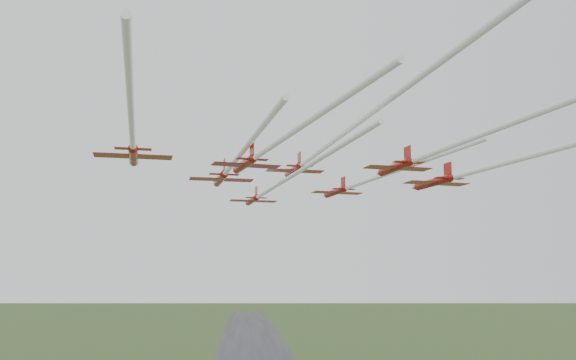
{
  "coord_description": "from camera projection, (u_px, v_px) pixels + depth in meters",
  "views": [
    {
      "loc": [
        -5.66,
        -97.87,
        35.79
      ],
      "look_at": [
        0.84,
        -3.99,
        50.49
      ],
      "focal_mm": 40.0,
      "sensor_mm": 36.0,
      "label": 1
    }
  ],
  "objects": [
    {
      "name": "jet_row3_left",
      "position": [
        132.0,
        137.0,
        72.18
      ],
      "size": [
        12.4,
        52.27,
        2.96
      ],
      "rotation": [
        0.0,
        0.0,
        0.16
      ],
      "color": "#9E160E"
    },
    {
      "name": "jet_row2_left",
      "position": [
        231.0,
        166.0,
        87.12
      ],
      "size": [
        12.22,
        51.78,
        2.88
      ],
      "rotation": [
        0.0,
        0.0,
        0.16
      ],
      "color": "#9E160E"
    },
    {
      "name": "jet_lead",
      "position": [
        275.0,
        186.0,
        94.4
      ],
      "size": [
        14.68,
        62.71,
        2.42
      ],
      "rotation": [
        0.0,
        0.0,
        0.18
      ],
      "color": "#9E160E"
    },
    {
      "name": "jet_row3_mid",
      "position": [
        327.0,
        145.0,
        74.28
      ],
      "size": [
        12.81,
        63.2,
        2.42
      ],
      "rotation": [
        0.0,
        0.0,
        0.15
      ],
      "color": "#9E160E"
    },
    {
      "name": "jet_row4_right",
      "position": [
        443.0,
        149.0,
        68.12
      ],
      "size": [
        13.8,
        49.15,
        2.47
      ],
      "rotation": [
        0.0,
        0.0,
        0.21
      ],
      "color": "#9E160E"
    },
    {
      "name": "jet_row4_left",
      "position": [
        268.0,
        149.0,
        66.62
      ],
      "size": [
        13.81,
        42.92,
        2.4
      ],
      "rotation": [
        0.0,
        0.0,
        0.25
      ],
      "color": "#9E160E"
    },
    {
      "name": "runway",
      "position": [
        255.0,
        360.0,
        288.46
      ],
      "size": [
        38.0,
        900.0,
        0.04
      ],
      "primitive_type": "cube",
      "color": "#313133",
      "rests_on": "ground"
    },
    {
      "name": "jet_row2_right",
      "position": [
        362.0,
        183.0,
        93.56
      ],
      "size": [
        13.86,
        46.48,
        2.44
      ],
      "rotation": [
        0.0,
        0.0,
        0.23
      ],
      "color": "#9E160E"
    },
    {
      "name": "jet_row3_right",
      "position": [
        491.0,
        167.0,
        82.06
      ],
      "size": [
        18.03,
        58.29,
        2.89
      ],
      "rotation": [
        0.0,
        0.0,
        0.25
      ],
      "color": "#9E160E"
    }
  ]
}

